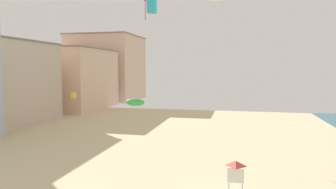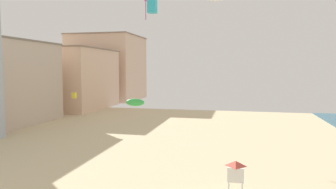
# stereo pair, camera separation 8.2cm
# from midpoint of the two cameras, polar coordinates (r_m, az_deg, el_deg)

# --- Properties ---
(boardwalk_hotel_mid) EXTENTS (11.96, 15.08, 13.33)m
(boardwalk_hotel_mid) POSITION_cam_midpoint_polar(r_m,az_deg,el_deg) (56.24, -28.25, 2.00)
(boardwalk_hotel_mid) COLOR #C6B29E
(boardwalk_hotel_mid) RESTS_ON ground
(boardwalk_hotel_far) EXTENTS (15.93, 19.38, 13.36)m
(boardwalk_hotel_far) POSITION_cam_midpoint_polar(r_m,az_deg,el_deg) (72.70, -17.81, 2.84)
(boardwalk_hotel_far) COLOR beige
(boardwalk_hotel_far) RESTS_ON ground
(boardwalk_hotel_distant) EXTENTS (18.19, 18.51, 18.32)m
(boardwalk_hotel_distant) POSITION_cam_midpoint_polar(r_m,az_deg,el_deg) (90.95, -11.29, 4.88)
(boardwalk_hotel_distant) COLOR beige
(boardwalk_hotel_distant) RESTS_ON ground
(lifeguard_stand) EXTENTS (1.10, 1.10, 2.55)m
(lifeguard_stand) POSITION_cam_midpoint_polar(r_m,az_deg,el_deg) (22.19, 12.36, -13.70)
(lifeguard_stand) COLOR white
(lifeguard_stand) RESTS_ON ground
(kite_yellow_box) EXTENTS (0.50, 0.50, 0.78)m
(kite_yellow_box) POSITION_cam_midpoint_polar(r_m,az_deg,el_deg) (44.75, -17.19, -0.16)
(kite_yellow_box) COLOR yellow
(kite_cyan_box) EXTENTS (1.01, 1.01, 1.58)m
(kite_cyan_box) POSITION_cam_midpoint_polar(r_m,az_deg,el_deg) (38.12, -3.10, 16.03)
(kite_cyan_box) COLOR #2DB7CC
(kite_green_parafoil) EXTENTS (1.39, 0.39, 0.54)m
(kite_green_parafoil) POSITION_cam_midpoint_polar(r_m,az_deg,el_deg) (22.17, -6.24, -1.47)
(kite_green_parafoil) COLOR green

